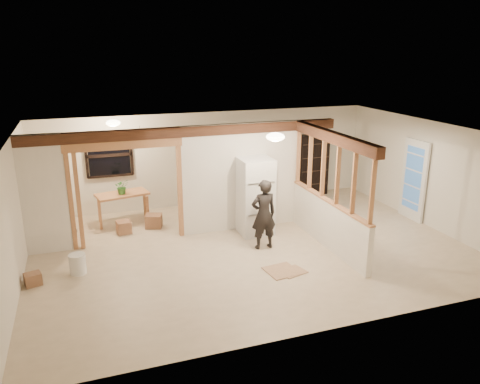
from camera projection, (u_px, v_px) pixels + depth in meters
name	position (u px, v px, depth m)	size (l,w,h in m)	color
floor	(251.00, 248.00, 10.04)	(9.00, 6.50, 0.01)	beige
ceiling	(252.00, 132.00, 9.30)	(9.00, 6.50, 0.01)	white
wall_back	(209.00, 159.00, 12.61)	(9.00, 0.01, 2.50)	beige
wall_front	(330.00, 255.00, 6.74)	(9.00, 0.01, 2.50)	beige
wall_left	(13.00, 217.00, 8.27)	(0.01, 6.50, 2.50)	beige
wall_right	(429.00, 174.00, 11.08)	(0.01, 6.50, 2.50)	beige
partition_left_stub	(44.00, 195.00, 9.49)	(0.90, 0.12, 2.50)	silver
partition_center	(241.00, 177.00, 10.82)	(2.80, 0.12, 2.50)	silver
doorway_frame	(127.00, 194.00, 10.05)	(2.46, 0.14, 2.20)	#B3784B
header_beam_back	(189.00, 131.00, 10.11)	(7.00, 0.18, 0.22)	#4A2919
header_beam_right	(332.00, 137.00, 9.48)	(0.18, 3.30, 0.22)	#4A2919
pony_wall	(327.00, 224.00, 10.03)	(0.12, 3.20, 1.00)	silver
stud_partition	(330.00, 171.00, 9.69)	(0.14, 3.20, 1.32)	#B3784B
window_back	(109.00, 155.00, 11.63)	(1.12, 0.10, 1.10)	black
french_door	(414.00, 180.00, 11.49)	(0.12, 0.86, 2.00)	white
ceiling_dome_main	(275.00, 137.00, 8.95)	(0.36, 0.36, 0.16)	#FFEABF
ceiling_dome_util	(113.00, 123.00, 10.60)	(0.32, 0.32, 0.14)	#FFEABF
hanging_bulb	(140.00, 140.00, 10.22)	(0.07, 0.07, 0.07)	#FFD88C
refrigerator	(255.00, 196.00, 10.62)	(0.73, 0.70, 1.76)	white
woman	(264.00, 214.00, 9.83)	(0.55, 0.36, 1.52)	black
work_table	(123.00, 208.00, 11.36)	(1.21, 0.61, 0.76)	#B3784B
potted_plant	(122.00, 187.00, 11.14)	(0.33, 0.28, 0.36)	#276624
shop_vac	(65.00, 221.00, 10.75)	(0.46, 0.46, 0.61)	#B12512
bookshelf	(313.00, 165.00, 13.47)	(0.88, 0.29, 1.76)	black
bucket	(78.00, 264.00, 8.85)	(0.31, 0.31, 0.39)	white
box_util_a	(154.00, 221.00, 11.15)	(0.37, 0.32, 0.32)	#8F6245
box_util_b	(124.00, 227.00, 10.81)	(0.31, 0.31, 0.29)	#8F6245
box_front	(33.00, 279.00, 8.44)	(0.28, 0.23, 0.23)	#8F6245
floor_panel_near	(282.00, 271.00, 8.98)	(0.58, 0.58, 0.02)	tan
floor_panel_far	(292.00, 272.00, 8.96)	(0.49, 0.39, 0.02)	tan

